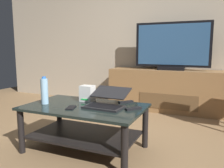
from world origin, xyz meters
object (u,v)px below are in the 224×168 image
(router_box, at_px, (87,93))
(media_cabinet, at_px, (171,90))
(coffee_table, at_px, (85,119))
(tv_remote, at_px, (133,109))
(laptop, at_px, (107,101))
(television, at_px, (172,47))
(cell_phone, at_px, (71,108))
(soundbar_remote, at_px, (126,102))
(water_bottle_near, at_px, (44,91))

(router_box, bearing_deg, media_cabinet, 70.29)
(coffee_table, xyz_separation_m, tv_remote, (0.49, 0.05, 0.15))
(coffee_table, relative_size, laptop, 2.97)
(media_cabinet, relative_size, laptop, 5.11)
(media_cabinet, bearing_deg, television, -90.00)
(cell_phone, bearing_deg, router_box, 72.96)
(media_cabinet, height_order, cell_phone, media_cabinet)
(coffee_table, relative_size, television, 0.99)
(router_box, bearing_deg, soundbar_remote, 11.72)
(router_box, height_order, tv_remote, router_box)
(water_bottle_near, height_order, cell_phone, water_bottle_near)
(laptop, distance_m, cell_phone, 0.34)
(laptop, height_order, soundbar_remote, laptop)
(television, height_order, tv_remote, television)
(media_cabinet, xyz_separation_m, router_box, (-0.60, -1.67, 0.20))
(laptop, bearing_deg, cell_phone, -145.37)
(cell_phone, height_order, soundbar_remote, soundbar_remote)
(coffee_table, bearing_deg, laptop, 16.29)
(media_cabinet, distance_m, soundbar_remote, 1.60)
(coffee_table, distance_m, router_box, 0.30)
(television, distance_m, water_bottle_near, 2.19)
(media_cabinet, bearing_deg, soundbar_remote, -96.97)
(laptop, height_order, tv_remote, laptop)
(media_cabinet, relative_size, television, 1.71)
(soundbar_remote, bearing_deg, router_box, -128.39)
(tv_remote, bearing_deg, soundbar_remote, 162.67)
(laptop, bearing_deg, soundbar_remote, 59.96)
(water_bottle_near, bearing_deg, laptop, 13.54)
(cell_phone, distance_m, soundbar_remote, 0.57)
(media_cabinet, xyz_separation_m, tv_remote, (-0.04, -1.81, 0.13))
(router_box, xyz_separation_m, water_bottle_near, (-0.34, -0.27, 0.05))
(water_bottle_near, xyz_separation_m, soundbar_remote, (0.74, 0.36, -0.12))
(water_bottle_near, relative_size, cell_phone, 1.98)
(coffee_table, height_order, laptop, laptop)
(media_cabinet, relative_size, cell_phone, 14.26)
(water_bottle_near, distance_m, tv_remote, 0.91)
(laptop, height_order, cell_phone, laptop)
(television, relative_size, water_bottle_near, 4.22)
(laptop, height_order, router_box, same)
(tv_remote, height_order, soundbar_remote, same)
(television, bearing_deg, tv_remote, -91.28)
(television, distance_m, cell_phone, 2.14)
(coffee_table, xyz_separation_m, router_box, (-0.07, 0.19, 0.22))
(television, xyz_separation_m, router_box, (-0.60, -1.65, -0.50))
(router_box, bearing_deg, tv_remote, -13.91)
(water_bottle_near, relative_size, tv_remote, 1.73)
(laptop, distance_m, router_box, 0.31)
(laptop, xyz_separation_m, soundbar_remote, (0.12, 0.21, -0.05))
(television, xyz_separation_m, soundbar_remote, (-0.19, -1.57, -0.57))
(router_box, xyz_separation_m, soundbar_remote, (0.40, 0.08, -0.07))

